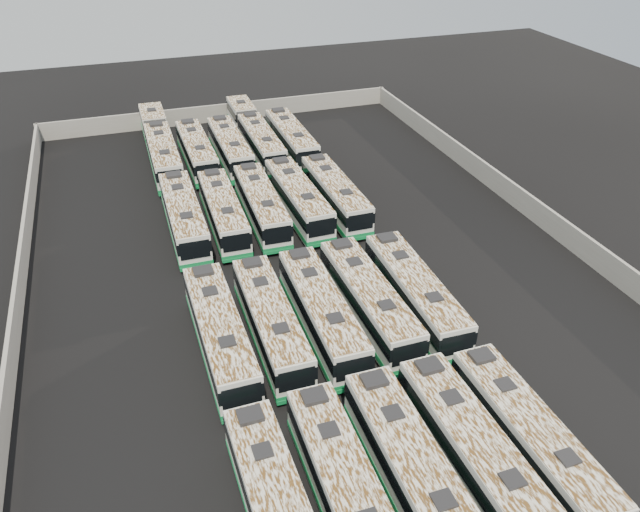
{
  "coord_description": "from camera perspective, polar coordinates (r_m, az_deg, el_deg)",
  "views": [
    {
      "loc": [
        -13.06,
        -41.84,
        28.34
      ],
      "look_at": [
        0.55,
        -1.61,
        1.6
      ],
      "focal_mm": 35.0,
      "sensor_mm": 36.0,
      "label": 1
    }
  ],
  "objects": [
    {
      "name": "bus_midfront_left",
      "position": [
        42.98,
        -4.51,
        -6.02
      ],
      "size": [
        2.77,
        12.66,
        3.56
      ],
      "rotation": [
        0.0,
        0.0,
        -0.01
      ],
      "color": "beige",
      "rests_on": "ground"
    },
    {
      "name": "bus_front_center",
      "position": [
        34.14,
        8.57,
        -19.13
      ],
      "size": [
        2.8,
        13.07,
        3.68
      ],
      "rotation": [
        0.0,
        0.0,
        -0.0
      ],
      "color": "beige",
      "rests_on": "ground"
    },
    {
      "name": "bus_midfront_right",
      "position": [
        44.85,
        4.47,
        -4.08
      ],
      "size": [
        2.94,
        13.06,
        3.67
      ],
      "rotation": [
        0.0,
        0.0,
        0.01
      ],
      "color": "beige",
      "rests_on": "ground"
    },
    {
      "name": "bus_back_center",
      "position": [
        70.35,
        -8.2,
        9.74
      ],
      "size": [
        2.72,
        12.83,
        3.62
      ],
      "rotation": [
        0.0,
        0.0,
        0.0
      ],
      "color": "beige",
      "rests_on": "ground"
    },
    {
      "name": "bus_back_left",
      "position": [
        70.13,
        -11.19,
        9.35
      ],
      "size": [
        2.78,
        12.64,
        3.56
      ],
      "rotation": [
        0.0,
        0.0,
        0.01
      ],
      "color": "beige",
      "rests_on": "ground"
    },
    {
      "name": "ground",
      "position": [
        52.2,
        -1.13,
        -0.7
      ],
      "size": [
        140.0,
        140.0,
        0.0
      ],
      "primitive_type": "plane",
      "color": "black",
      "rests_on": "ground"
    },
    {
      "name": "bus_front_right",
      "position": [
        35.47,
        14.06,
        -17.35
      ],
      "size": [
        3.02,
        13.2,
        3.71
      ],
      "rotation": [
        0.0,
        0.0,
        0.02
      ],
      "color": "beige",
      "rests_on": "ground"
    },
    {
      "name": "bus_midback_center",
      "position": [
        57.63,
        -5.38,
        4.65
      ],
      "size": [
        2.98,
        12.72,
        3.57
      ],
      "rotation": [
        0.0,
        0.0,
        -0.02
      ],
      "color": "beige",
      "rests_on": "ground"
    },
    {
      "name": "bus_midback_right",
      "position": [
        58.47,
        -2.02,
        5.26
      ],
      "size": [
        3.02,
        13.04,
        3.66
      ],
      "rotation": [
        0.0,
        0.0,
        0.02
      ],
      "color": "beige",
      "rests_on": "ground"
    },
    {
      "name": "bus_midback_left",
      "position": [
        56.95,
        -8.84,
        4.02
      ],
      "size": [
        2.88,
        12.61,
        3.54
      ],
      "rotation": [
        0.0,
        0.0,
        -0.02
      ],
      "color": "beige",
      "rests_on": "ground"
    },
    {
      "name": "bus_midfront_far_left",
      "position": [
        42.3,
        -9.12,
        -7.04
      ],
      "size": [
        2.86,
        13.0,
        3.66
      ],
      "rotation": [
        0.0,
        0.0,
        0.01
      ],
      "color": "beige",
      "rests_on": "ground"
    },
    {
      "name": "bus_front_left",
      "position": [
        33.26,
        2.46,
        -20.74
      ],
      "size": [
        2.75,
        12.64,
        3.56
      ],
      "rotation": [
        0.0,
        0.0,
        -0.01
      ],
      "color": "beige",
      "rests_on": "ground"
    },
    {
      "name": "bus_midback_far_right",
      "position": [
        59.34,
        1.41,
        5.66
      ],
      "size": [
        2.77,
        12.74,
        3.59
      ],
      "rotation": [
        0.0,
        0.0,
        0.01
      ],
      "color": "beige",
      "rests_on": "ground"
    },
    {
      "name": "bus_back_far_left",
      "position": [
        72.83,
        -14.43,
        9.87
      ],
      "size": [
        2.9,
        20.35,
        3.69
      ],
      "rotation": [
        0.0,
        0.0,
        -0.01
      ],
      "color": "beige",
      "rests_on": "ground"
    },
    {
      "name": "bus_front_far_right",
      "position": [
        37.21,
        18.59,
        -15.53
      ],
      "size": [
        2.83,
        12.58,
        3.54
      ],
      "rotation": [
        0.0,
        0.0,
        0.01
      ],
      "color": "beige",
      "rests_on": "ground"
    },
    {
      "name": "bus_back_right",
      "position": [
        74.38,
        -6.01,
        11.13
      ],
      "size": [
        2.75,
        19.57,
        3.55
      ],
      "rotation": [
        0.0,
        0.0,
        -0.0
      ],
      "color": "beige",
      "rests_on": "ground"
    },
    {
      "name": "bus_back_far_right",
      "position": [
        72.05,
        -2.63,
        10.61
      ],
      "size": [
        2.79,
        12.99,
        3.66
      ],
      "rotation": [
        0.0,
        0.0,
        -0.0
      ],
      "color": "beige",
      "rests_on": "ground"
    },
    {
      "name": "bus_midback_far_left",
      "position": [
        56.61,
        -12.34,
        3.54
      ],
      "size": [
        2.83,
        13.11,
        3.69
      ],
      "rotation": [
        0.0,
        0.0,
        -0.0
      ],
      "color": "beige",
      "rests_on": "ground"
    },
    {
      "name": "bus_midfront_far_right",
      "position": [
        46.01,
        8.65,
        -3.36
      ],
      "size": [
        2.98,
        13.01,
        3.65
      ],
      "rotation": [
        0.0,
        0.0,
        -0.02
      ],
      "color": "beige",
      "rests_on": "ground"
    },
    {
      "name": "perimeter_wall",
      "position": [
        51.61,
        -1.15,
        0.33
      ],
      "size": [
        45.2,
        73.2,
        2.2
      ],
      "color": "gray",
      "rests_on": "ground"
    },
    {
      "name": "bus_midfront_center",
      "position": [
        43.63,
        0.15,
        -5.17
      ],
      "size": [
        2.88,
        12.92,
        3.63
      ],
      "rotation": [
        0.0,
        0.0,
        -0.01
      ],
      "color": "beige",
      "rests_on": "ground"
    }
  ]
}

